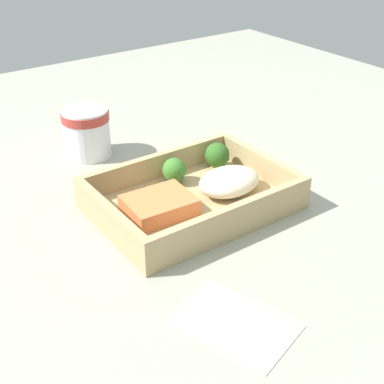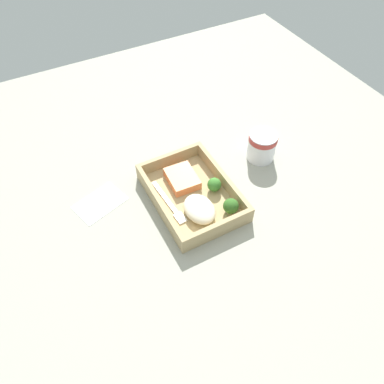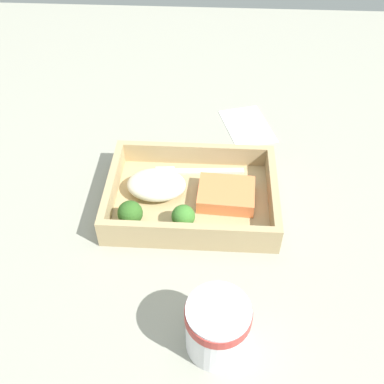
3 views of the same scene
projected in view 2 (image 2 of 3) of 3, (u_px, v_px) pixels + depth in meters
ground_plane at (192, 201)px, 100.66cm from camera, size 160.00×160.00×2.00cm
takeout_tray at (192, 197)px, 99.43cm from camera, size 27.90×19.99×1.20cm
tray_rim at (192, 191)px, 97.50cm from camera, size 27.90×19.99×3.85cm
salmon_fillet at (184, 178)px, 101.41cm from camera, size 9.70×7.92×2.46cm
mashed_potatoes at (199, 209)px, 93.82cm from camera, size 9.92×7.35×3.60cm
broccoli_floret_1 at (214, 185)px, 98.60cm from camera, size 3.72×3.72×4.08cm
broccoli_floret_2 at (231, 206)px, 93.72cm from camera, size 3.99×3.99×4.42cm
fork at (170, 204)px, 96.79cm from camera, size 15.88×2.77×0.44cm
paper_cup at (262, 145)px, 106.40cm from camera, size 8.15×8.15×8.52cm
receipt_slip at (100, 203)px, 98.79cm from camera, size 11.96×14.71×0.24cm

